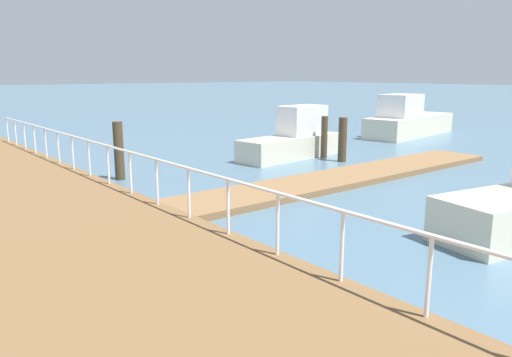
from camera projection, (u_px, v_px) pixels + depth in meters
ground_plane at (129, 159)px, 19.68m from camera, size 300.00×300.00×0.00m
floating_dock at (344, 178)px, 15.72m from camera, size 14.18×2.00×0.18m
boardwalk_railing at (172, 174)px, 10.62m from camera, size 0.06×29.12×1.08m
dock_piling_0 at (324, 137)px, 19.69m from camera, size 0.26×0.26×1.70m
dock_piling_1 at (119, 151)px, 15.67m from camera, size 0.31×0.31×1.87m
dock_piling_2 at (342, 140)px, 18.94m from camera, size 0.33×0.33×1.72m
moored_boat_1 at (408, 121)px, 26.90m from camera, size 7.17×2.99×2.29m
moored_boat_3 at (294, 139)px, 19.93m from camera, size 5.03×1.96×2.08m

